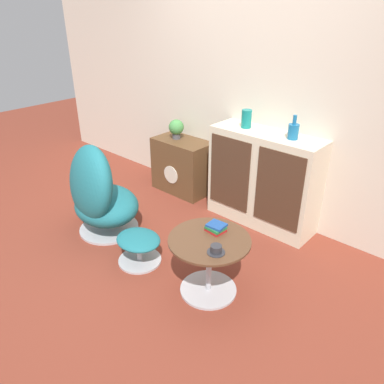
{
  "coord_description": "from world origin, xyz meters",
  "views": [
    {
      "loc": [
        2.1,
        -1.72,
        2.07
      ],
      "look_at": [
        0.12,
        0.49,
        0.55
      ],
      "focal_mm": 35.0,
      "sensor_mm": 36.0,
      "label": 1
    }
  ],
  "objects_px": {
    "tv_console": "(182,166)",
    "coffee_table": "(209,259)",
    "book_stack": "(216,228)",
    "potted_plant": "(176,128)",
    "ottoman": "(139,244)",
    "sideboard": "(263,179)",
    "vase_leftmost": "(246,119)",
    "teacup": "(216,250)",
    "egg_chair": "(99,195)",
    "vase_inner_left": "(293,131)"
  },
  "relations": [
    {
      "from": "tv_console",
      "to": "coffee_table",
      "type": "height_order",
      "value": "tv_console"
    },
    {
      "from": "tv_console",
      "to": "book_stack",
      "type": "bearing_deg",
      "value": -38.08
    },
    {
      "from": "coffee_table",
      "to": "potted_plant",
      "type": "bearing_deg",
      "value": 141.39
    },
    {
      "from": "coffee_table",
      "to": "book_stack",
      "type": "relative_size",
      "value": 4.33
    },
    {
      "from": "ottoman",
      "to": "coffee_table",
      "type": "relative_size",
      "value": 0.66
    },
    {
      "from": "sideboard",
      "to": "tv_console",
      "type": "relative_size",
      "value": 1.62
    },
    {
      "from": "vase_leftmost",
      "to": "potted_plant",
      "type": "distance_m",
      "value": 0.99
    },
    {
      "from": "sideboard",
      "to": "tv_console",
      "type": "distance_m",
      "value": 1.11
    },
    {
      "from": "teacup",
      "to": "tv_console",
      "type": "bearing_deg",
      "value": 140.1
    },
    {
      "from": "egg_chair",
      "to": "coffee_table",
      "type": "height_order",
      "value": "egg_chair"
    },
    {
      "from": "sideboard",
      "to": "vase_inner_left",
      "type": "xyz_separation_m",
      "value": [
        0.26,
        0.0,
        0.56
      ]
    },
    {
      "from": "egg_chair",
      "to": "potted_plant",
      "type": "distance_m",
      "value": 1.27
    },
    {
      "from": "tv_console",
      "to": "ottoman",
      "type": "bearing_deg",
      "value": -62.01
    },
    {
      "from": "potted_plant",
      "to": "book_stack",
      "type": "xyz_separation_m",
      "value": [
        1.44,
        -1.06,
        -0.24
      ]
    },
    {
      "from": "ottoman",
      "to": "teacup",
      "type": "relative_size",
      "value": 3.17
    },
    {
      "from": "teacup",
      "to": "book_stack",
      "type": "bearing_deg",
      "value": 128.77
    },
    {
      "from": "vase_leftmost",
      "to": "egg_chair",
      "type": "bearing_deg",
      "value": -123.79
    },
    {
      "from": "ottoman",
      "to": "vase_inner_left",
      "type": "relative_size",
      "value": 1.9
    },
    {
      "from": "teacup",
      "to": "book_stack",
      "type": "relative_size",
      "value": 0.9
    },
    {
      "from": "sideboard",
      "to": "egg_chair",
      "type": "xyz_separation_m",
      "value": [
        -1.06,
        -1.21,
        -0.07
      ]
    },
    {
      "from": "vase_leftmost",
      "to": "vase_inner_left",
      "type": "xyz_separation_m",
      "value": [
        0.5,
        0.0,
        -0.01
      ]
    },
    {
      "from": "sideboard",
      "to": "potted_plant",
      "type": "height_order",
      "value": "sideboard"
    },
    {
      "from": "book_stack",
      "to": "potted_plant",
      "type": "bearing_deg",
      "value": 143.67
    },
    {
      "from": "vase_leftmost",
      "to": "teacup",
      "type": "relative_size",
      "value": 1.35
    },
    {
      "from": "egg_chair",
      "to": "book_stack",
      "type": "distance_m",
      "value": 1.32
    },
    {
      "from": "egg_chair",
      "to": "book_stack",
      "type": "xyz_separation_m",
      "value": [
        1.31,
        0.16,
        0.11
      ]
    },
    {
      "from": "sideboard",
      "to": "coffee_table",
      "type": "xyz_separation_m",
      "value": [
        0.28,
        -1.18,
        -0.18
      ]
    },
    {
      "from": "egg_chair",
      "to": "sideboard",
      "type": "bearing_deg",
      "value": 48.83
    },
    {
      "from": "tv_console",
      "to": "ottoman",
      "type": "relative_size",
      "value": 1.66
    },
    {
      "from": "ottoman",
      "to": "potted_plant",
      "type": "distance_m",
      "value": 1.61
    },
    {
      "from": "vase_leftmost",
      "to": "tv_console",
      "type": "bearing_deg",
      "value": -179.53
    },
    {
      "from": "vase_inner_left",
      "to": "teacup",
      "type": "distance_m",
      "value": 1.39
    },
    {
      "from": "coffee_table",
      "to": "vase_leftmost",
      "type": "height_order",
      "value": "vase_leftmost"
    },
    {
      "from": "tv_console",
      "to": "teacup",
      "type": "relative_size",
      "value": 5.26
    },
    {
      "from": "sideboard",
      "to": "vase_inner_left",
      "type": "relative_size",
      "value": 5.1
    },
    {
      "from": "book_stack",
      "to": "vase_inner_left",
      "type": "bearing_deg",
      "value": 89.35
    },
    {
      "from": "vase_leftmost",
      "to": "book_stack",
      "type": "height_order",
      "value": "vase_leftmost"
    },
    {
      "from": "vase_leftmost",
      "to": "book_stack",
      "type": "relative_size",
      "value": 1.22
    },
    {
      "from": "egg_chair",
      "to": "vase_inner_left",
      "type": "bearing_deg",
      "value": 42.75
    },
    {
      "from": "egg_chair",
      "to": "book_stack",
      "type": "height_order",
      "value": "egg_chair"
    },
    {
      "from": "vase_inner_left",
      "to": "ottoman",
      "type": "bearing_deg",
      "value": -117.5
    },
    {
      "from": "potted_plant",
      "to": "ottoman",
      "type": "bearing_deg",
      "value": -59.03
    },
    {
      "from": "sideboard",
      "to": "vase_leftmost",
      "type": "distance_m",
      "value": 0.62
    },
    {
      "from": "ottoman",
      "to": "potted_plant",
      "type": "relative_size",
      "value": 1.83
    },
    {
      "from": "sideboard",
      "to": "vase_leftmost",
      "type": "bearing_deg",
      "value": 179.1
    },
    {
      "from": "egg_chair",
      "to": "teacup",
      "type": "relative_size",
      "value": 7.21
    },
    {
      "from": "ottoman",
      "to": "coffee_table",
      "type": "bearing_deg",
      "value": 9.44
    },
    {
      "from": "tv_console",
      "to": "vase_leftmost",
      "type": "xyz_separation_m",
      "value": [
        0.86,
        0.01,
        0.73
      ]
    },
    {
      "from": "potted_plant",
      "to": "coffee_table",
      "type": "bearing_deg",
      "value": -38.61
    },
    {
      "from": "ottoman",
      "to": "book_stack",
      "type": "xyz_separation_m",
      "value": [
        0.66,
        0.23,
        0.34
      ]
    }
  ]
}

